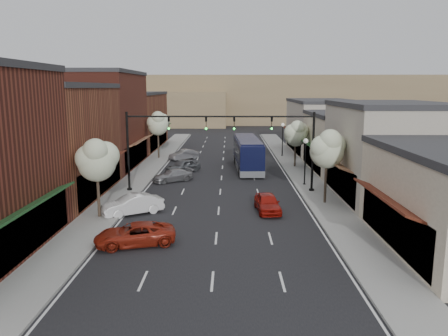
{
  "coord_description": "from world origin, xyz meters",
  "views": [
    {
      "loc": [
        0.79,
        -29.32,
        9.03
      ],
      "look_at": [
        0.33,
        7.65,
        2.2
      ],
      "focal_mm": 35.0,
      "sensor_mm": 36.0,
      "label": 1
    }
  ],
  "objects_px": {
    "parked_car_d": "(183,166)",
    "coach_bus": "(248,153)",
    "tree_left_far": "(158,123)",
    "tree_right_near": "(328,148)",
    "signal_mast_right": "(286,140)",
    "parked_car_b": "(132,204)",
    "tree_left_near": "(97,159)",
    "parked_car_e": "(184,155)",
    "red_hatchback": "(267,203)",
    "parked_car_a": "(135,234)",
    "parked_car_c": "(173,176)",
    "lamp_post_near": "(305,154)",
    "lamp_post_far": "(283,134)",
    "tree_right_far": "(296,133)",
    "signal_mast_left": "(155,139)"
  },
  "relations": [
    {
      "from": "lamp_post_near",
      "to": "parked_car_b",
      "type": "height_order",
      "value": "lamp_post_near"
    },
    {
      "from": "tree_right_near",
      "to": "tree_left_near",
      "type": "bearing_deg",
      "value": -166.45
    },
    {
      "from": "red_hatchback",
      "to": "parked_car_a",
      "type": "relative_size",
      "value": 0.87
    },
    {
      "from": "tree_right_near",
      "to": "parked_car_d",
      "type": "distance_m",
      "value": 18.31
    },
    {
      "from": "tree_right_near",
      "to": "parked_car_d",
      "type": "relative_size",
      "value": 1.42
    },
    {
      "from": "tree_left_far",
      "to": "parked_car_d",
      "type": "height_order",
      "value": "tree_left_far"
    },
    {
      "from": "tree_left_far",
      "to": "parked_car_e",
      "type": "xyz_separation_m",
      "value": [
        3.27,
        -0.6,
        -3.96
      ]
    },
    {
      "from": "tree_right_near",
      "to": "red_hatchback",
      "type": "bearing_deg",
      "value": -155.47
    },
    {
      "from": "signal_mast_right",
      "to": "parked_car_b",
      "type": "xyz_separation_m",
      "value": [
        -11.82,
        -6.95,
        -3.9
      ]
    },
    {
      "from": "signal_mast_left",
      "to": "tree_left_near",
      "type": "xyz_separation_m",
      "value": [
        -2.63,
        -8.05,
        -0.4
      ]
    },
    {
      "from": "parked_car_b",
      "to": "parked_car_d",
      "type": "xyz_separation_m",
      "value": [
        2.0,
        15.69,
        -0.01
      ]
    },
    {
      "from": "signal_mast_right",
      "to": "tree_left_far",
      "type": "height_order",
      "value": "signal_mast_right"
    },
    {
      "from": "lamp_post_near",
      "to": "red_hatchback",
      "type": "xyz_separation_m",
      "value": [
        -4.2,
        -8.72,
        -2.31
      ]
    },
    {
      "from": "signal_mast_left",
      "to": "coach_bus",
      "type": "height_order",
      "value": "signal_mast_left"
    },
    {
      "from": "tree_left_near",
      "to": "parked_car_a",
      "type": "relative_size",
      "value": 1.23
    },
    {
      "from": "lamp_post_far",
      "to": "red_hatchback",
      "type": "distance_m",
      "value": 26.66
    },
    {
      "from": "parked_car_d",
      "to": "parked_car_e",
      "type": "height_order",
      "value": "parked_car_d"
    },
    {
      "from": "tree_left_far",
      "to": "tree_right_near",
      "type": "bearing_deg",
      "value": -52.96
    },
    {
      "from": "lamp_post_far",
      "to": "red_hatchback",
      "type": "height_order",
      "value": "lamp_post_far"
    },
    {
      "from": "tree_right_near",
      "to": "coach_bus",
      "type": "height_order",
      "value": "tree_right_near"
    },
    {
      "from": "parked_car_d",
      "to": "coach_bus",
      "type": "bearing_deg",
      "value": 56.76
    },
    {
      "from": "parked_car_a",
      "to": "parked_car_e",
      "type": "height_order",
      "value": "parked_car_e"
    },
    {
      "from": "signal_mast_left",
      "to": "parked_car_c",
      "type": "distance_m",
      "value": 5.92
    },
    {
      "from": "red_hatchback",
      "to": "parked_car_b",
      "type": "distance_m",
      "value": 9.83
    },
    {
      "from": "lamp_post_near",
      "to": "parked_car_e",
      "type": "bearing_deg",
      "value": 130.74
    },
    {
      "from": "tree_left_far",
      "to": "parked_car_c",
      "type": "height_order",
      "value": "tree_left_far"
    },
    {
      "from": "tree_left_near",
      "to": "coach_bus",
      "type": "distance_m",
      "value": 22.0
    },
    {
      "from": "tree_left_far",
      "to": "coach_bus",
      "type": "bearing_deg",
      "value": -32.81
    },
    {
      "from": "parked_car_d",
      "to": "signal_mast_left",
      "type": "bearing_deg",
      "value": -58.81
    },
    {
      "from": "parked_car_b",
      "to": "parked_car_d",
      "type": "height_order",
      "value": "parked_car_b"
    },
    {
      "from": "parked_car_b",
      "to": "coach_bus",
      "type": "bearing_deg",
      "value": 122.38
    },
    {
      "from": "tree_left_far",
      "to": "parked_car_a",
      "type": "height_order",
      "value": "tree_left_far"
    },
    {
      "from": "signal_mast_right",
      "to": "lamp_post_near",
      "type": "xyz_separation_m",
      "value": [
        2.18,
        2.5,
        -1.62
      ]
    },
    {
      "from": "signal_mast_left",
      "to": "tree_left_near",
      "type": "distance_m",
      "value": 8.48
    },
    {
      "from": "lamp_post_near",
      "to": "parked_car_c",
      "type": "bearing_deg",
      "value": 172.09
    },
    {
      "from": "tree_left_near",
      "to": "parked_car_e",
      "type": "height_order",
      "value": "tree_left_near"
    },
    {
      "from": "parked_car_b",
      "to": "parked_car_e",
      "type": "distance_m",
      "value": 24.33
    },
    {
      "from": "tree_left_near",
      "to": "lamp_post_near",
      "type": "xyz_separation_m",
      "value": [
        16.05,
        10.56,
        -1.22
      ]
    },
    {
      "from": "tree_right_far",
      "to": "parked_car_b",
      "type": "xyz_separation_m",
      "value": [
        -14.55,
        -18.9,
        -3.27
      ]
    },
    {
      "from": "tree_left_far",
      "to": "lamp_post_near",
      "type": "xyz_separation_m",
      "value": [
        16.05,
        -15.44,
        -1.6
      ]
    },
    {
      "from": "red_hatchback",
      "to": "tree_left_near",
      "type": "bearing_deg",
      "value": -175.95
    },
    {
      "from": "tree_right_far",
      "to": "parked_car_e",
      "type": "bearing_deg",
      "value": 157.94
    },
    {
      "from": "tree_right_far",
      "to": "tree_left_near",
      "type": "distance_m",
      "value": 25.99
    },
    {
      "from": "tree_right_near",
      "to": "parked_car_e",
      "type": "bearing_deg",
      "value": 121.92
    },
    {
      "from": "tree_left_far",
      "to": "parked_car_c",
      "type": "distance_m",
      "value": 14.71
    },
    {
      "from": "lamp_post_near",
      "to": "lamp_post_far",
      "type": "height_order",
      "value": "same"
    },
    {
      "from": "tree_left_near",
      "to": "lamp_post_far",
      "type": "height_order",
      "value": "tree_left_near"
    },
    {
      "from": "tree_right_near",
      "to": "tree_left_near",
      "type": "height_order",
      "value": "tree_right_near"
    },
    {
      "from": "lamp_post_near",
      "to": "parked_car_b",
      "type": "distance_m",
      "value": 17.05
    },
    {
      "from": "signal_mast_left",
      "to": "tree_right_near",
      "type": "distance_m",
      "value": 14.55
    }
  ]
}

